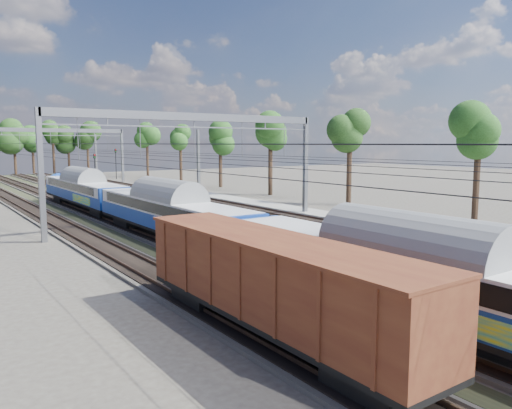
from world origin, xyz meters
TOP-DOWN VIEW (x-y plane):
  - track_bed at (-0.00, 45.00)m, footprint 21.00×130.00m
  - platform at (12.00, 20.00)m, footprint 3.00×70.00m
  - catenary at (0.33, 52.69)m, footprint 25.65×130.00m
  - tree_belt at (6.75, 91.44)m, footprint 39.52×99.82m
  - emu_train at (-4.50, 25.03)m, footprint 2.83×59.99m
  - freight_boxcar at (-9.00, 7.68)m, footprint 2.73×13.16m
  - worker at (1.30, 80.93)m, footprint 0.57×0.76m
  - signal_near at (3.02, 65.76)m, footprint 0.34×0.31m
  - signal_far at (13.16, 86.09)m, footprint 0.40×0.37m

SIDE VIEW (x-z plane):
  - track_bed at x=0.00m, z-range -0.07..0.27m
  - platform at x=12.00m, z-range 0.00..0.30m
  - worker at x=1.30m, z-range 0.00..1.88m
  - freight_boxcar at x=-9.00m, z-range 0.37..3.77m
  - emu_train at x=-4.50m, z-range 0.37..4.51m
  - signal_near at x=3.02m, z-range 0.68..5.84m
  - signal_far at x=13.16m, z-range 0.75..6.38m
  - catenary at x=0.33m, z-range 1.90..10.90m
  - tree_belt at x=6.75m, z-range 2.23..14.33m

